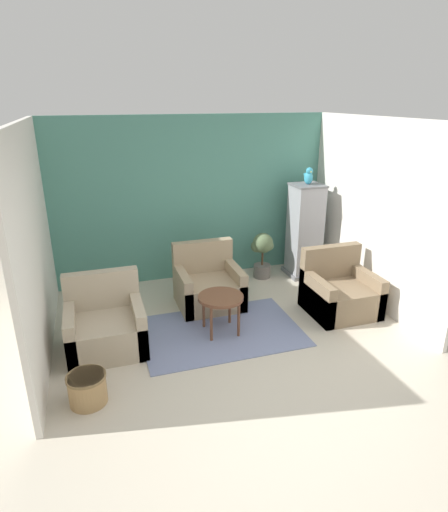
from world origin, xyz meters
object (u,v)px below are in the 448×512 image
Objects in this scene: armchair_right at (339,293)px; armchair_middle at (208,286)px; birdcage at (305,231)px; wicker_basket at (87,388)px; armchair_left at (106,327)px; coffee_table at (221,300)px; parrot at (308,176)px; potted_plant at (262,251)px.

armchair_right is 1.82m from armchair_middle.
wicker_basket is (-3.49, -2.27, -0.58)m from birdcage.
armchair_right is at bearing -96.08° from birdcage.
birdcage is (1.80, 0.59, 0.47)m from armchair_middle.
wicker_basket is at bearing -135.16° from armchair_middle.
armchair_right is at bearing -24.49° from armchair_middle.
wicker_basket is at bearing -103.96° from armchair_left.
armchair_middle reaches higher than coffee_table.
parrot is (1.80, 0.60, 1.36)m from armchair_middle.
coffee_table is at bearing -178.53° from armchair_right.
armchair_left is 1.00× the size of armchair_right.
coffee_table is 1.87m from wicker_basket.
armchair_right is (1.72, 0.04, -0.17)m from coffee_table.
armchair_middle is 2.38m from wicker_basket.
wicker_basket is (-0.24, -0.95, -0.11)m from armchair_left.
armchair_right and armchair_middle have the same top height.
armchair_left is at bearing 76.04° from wicker_basket.
birdcage is (1.86, 1.39, 0.31)m from coffee_table.
armchair_middle is (-1.66, 0.75, 0.00)m from armchair_right.
wicker_basket is at bearing -146.89° from parrot.
armchair_middle is 2.34m from parrot.
coffee_table is 2.08× the size of parrot.
armchair_middle is (1.45, 0.73, 0.00)m from armchair_left.
potted_plant is at bearing 40.19° from wicker_basket.
armchair_right is 2.31× the size of wicker_basket.
armchair_left is at bearing -157.80° from parrot.
coffee_table is 0.37× the size of birdcage.
armchair_right is at bearing 1.47° from coffee_table.
armchair_left is at bearing 179.56° from armchair_right.
coffee_table is 1.89m from potted_plant.
armchair_left is (-1.39, 0.07, -0.17)m from coffee_table.
parrot is (0.14, 1.35, 1.36)m from armchair_right.
armchair_middle reaches higher than potted_plant.
potted_plant is at bearing 111.01° from armchair_right.
parrot is at bearing 83.93° from armchair_right.
birdcage reaches higher than coffee_table.
parrot is at bearing 33.11° from wicker_basket.
armchair_right is 3.47m from wicker_basket.
birdcage is 0.76m from potted_plant.
armchair_middle is 1.31m from potted_plant.
potted_plant reaches higher than coffee_table.
armchair_right is (3.11, -0.02, 0.00)m from armchair_left.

